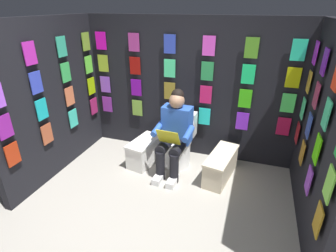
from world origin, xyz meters
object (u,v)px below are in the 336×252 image
(toilet, at_px, (179,143))
(comic_longbox_far, at_px, (221,166))
(comic_longbox_near, at_px, (145,152))
(person_reading, at_px, (174,133))

(toilet, height_order, comic_longbox_far, toilet)
(toilet, bearing_deg, comic_longbox_near, 22.10)
(toilet, distance_m, person_reading, 0.35)
(toilet, distance_m, comic_longbox_near, 0.53)
(comic_longbox_near, distance_m, comic_longbox_far, 1.14)
(comic_longbox_far, bearing_deg, toilet, -5.72)
(toilet, xyz_separation_m, comic_longbox_near, (0.49, 0.17, -0.14))
(toilet, bearing_deg, person_reading, 90.36)
(toilet, height_order, comic_longbox_near, toilet)
(toilet, height_order, person_reading, person_reading)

